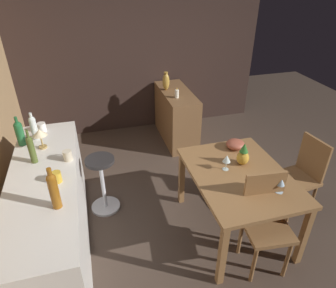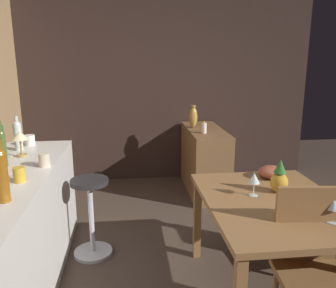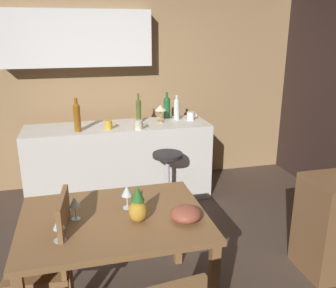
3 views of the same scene
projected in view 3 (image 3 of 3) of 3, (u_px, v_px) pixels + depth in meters
ground_plane at (135, 274)px, 3.02m from camera, size 9.00×9.00×0.00m
wall_kitchen_back at (99, 75)px, 4.50m from camera, size 5.20×0.33×2.60m
dining_table at (115, 228)px, 2.47m from camera, size 1.24×0.92×0.74m
kitchen_counter at (119, 162)px, 4.29m from camera, size 2.10×0.60×0.90m
chair_near_window at (50, 259)px, 2.36m from camera, size 0.44×0.44×0.96m
bar_stool at (168, 182)px, 3.94m from camera, size 0.34×0.34×0.70m
wine_glass_left at (59, 224)px, 2.14m from camera, size 0.07×0.07×0.15m
wine_glass_right at (127, 191)px, 2.53m from camera, size 0.08×0.08×0.17m
wine_glass_center at (75, 202)px, 2.38m from camera, size 0.07×0.07×0.17m
pineapple_centerpiece at (138, 207)px, 2.36m from camera, size 0.12×0.12×0.25m
fruit_bowl at (186, 214)px, 2.38m from camera, size 0.21×0.21×0.10m
wine_bottle_green at (167, 106)px, 4.47m from camera, size 0.08×0.08×0.32m
wine_bottle_amber at (77, 116)px, 3.85m from camera, size 0.07×0.07×0.36m
wine_bottle_olive at (139, 110)px, 4.24m from camera, size 0.06×0.06×0.34m
wine_bottle_clear at (177, 108)px, 4.37m from camera, size 0.07×0.07×0.30m
cup_white at (191, 116)px, 4.39m from camera, size 0.13×0.09×0.10m
cup_cream at (139, 125)px, 3.97m from camera, size 0.12×0.08×0.10m
cup_mustard at (109, 125)px, 3.98m from camera, size 0.11×0.08×0.10m
counter_lamp at (161, 109)px, 4.24m from camera, size 0.14×0.14×0.21m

